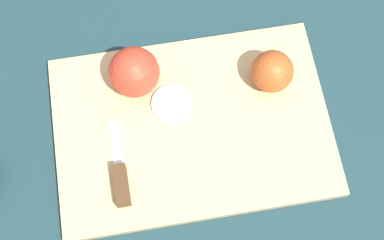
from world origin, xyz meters
The scene contains 6 objects.
ground_plane centered at (0.00, 0.00, 0.00)m, with size 4.00×4.00×0.00m, color #193338.
cutting_board centered at (0.00, 0.00, 0.01)m, with size 0.47×0.37×0.02m.
apple_half_left centered at (-0.12, -0.08, 0.05)m, with size 0.07×0.07×0.07m.
apple_half_right centered at (0.09, -0.07, 0.06)m, with size 0.08×0.08×0.08m.
knife centered at (0.10, 0.09, 0.03)m, with size 0.05×0.14×0.02m.
apple_slice centered at (0.03, -0.03, 0.02)m, with size 0.06×0.06×0.01m.
Camera 1 is at (-0.01, 0.28, 0.80)m, focal length 50.00 mm.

